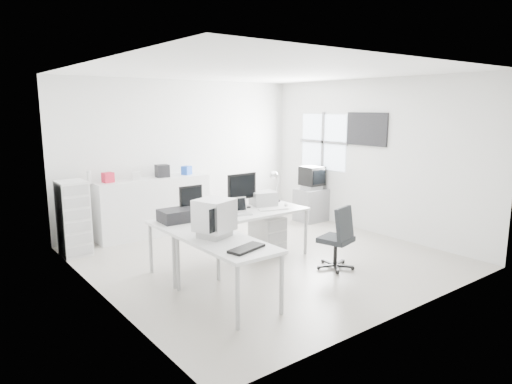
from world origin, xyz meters
TOP-DOWN VIEW (x-y plane):
  - floor at (0.00, 0.00)m, footprint 5.00×5.00m
  - ceiling at (0.00, 0.00)m, footprint 5.00×5.00m
  - back_wall at (0.00, 2.50)m, footprint 5.00×0.02m
  - left_wall at (-2.50, 0.00)m, footprint 0.02×5.00m
  - right_wall at (2.50, 0.00)m, footprint 0.02×5.00m
  - window at (2.48, 1.20)m, footprint 0.02×1.20m
  - wall_picture at (2.47, 0.10)m, footprint 0.04×0.90m
  - main_desk at (-0.53, 0.08)m, footprint 2.40×0.80m
  - side_desk at (-1.38, -1.02)m, footprint 0.70×1.40m
  - drawer_pedestal at (0.17, 0.13)m, footprint 0.40×0.50m
  - inkjet_printer at (-1.38, 0.18)m, footprint 0.49×0.39m
  - lcd_monitor_small at (-1.08, 0.33)m, footprint 0.36×0.21m
  - lcd_monitor_large at (-0.18, 0.33)m, footprint 0.53×0.23m
  - laptop at (-0.48, -0.02)m, footprint 0.43×0.44m
  - white_keyboard at (0.12, -0.07)m, footprint 0.48×0.26m
  - white_mouse at (0.42, -0.02)m, footprint 0.06×0.06m
  - laser_printer at (0.22, 0.30)m, footprint 0.45×0.41m
  - desk_lamp at (0.57, 0.38)m, footprint 0.17×0.17m
  - crt_monitor at (-1.38, -0.77)m, footprint 0.52×0.52m
  - black_keyboard at (-1.38, -1.42)m, footprint 0.49×0.30m
  - office_chair at (0.51, -1.01)m, footprint 0.67×0.67m
  - tv_cabinet at (2.22, 1.23)m, footprint 0.60×0.49m
  - crt_tv at (2.22, 1.23)m, footprint 0.50×0.48m
  - sideboard at (-0.78, 2.24)m, footprint 2.08×0.52m
  - clutter_box_a at (-1.58, 2.24)m, footprint 0.19×0.17m
  - clutter_box_b at (-1.08, 2.24)m, footprint 0.17×0.16m
  - clutter_box_c at (-0.58, 2.24)m, footprint 0.25×0.23m
  - clutter_box_d at (-0.08, 2.24)m, footprint 0.21×0.20m
  - clutter_bottle at (-1.88, 2.28)m, footprint 0.07×0.07m
  - filing_cabinet at (-2.28, 1.91)m, footprint 0.41×0.49m

SIDE VIEW (x-z plane):
  - floor at x=0.00m, z-range -0.01..0.01m
  - drawer_pedestal at x=0.17m, z-range 0.00..0.60m
  - tv_cabinet at x=2.22m, z-range 0.00..0.66m
  - main_desk at x=-0.53m, z-range 0.00..0.75m
  - side_desk at x=-1.38m, z-range 0.00..0.75m
  - office_chair at x=0.51m, z-range 0.00..0.95m
  - sideboard at x=-0.78m, z-range 0.00..1.04m
  - filing_cabinet at x=-2.28m, z-range 0.00..1.18m
  - white_keyboard at x=0.12m, z-range 0.75..0.77m
  - black_keyboard at x=-1.38m, z-range 0.75..0.78m
  - white_mouse at x=0.42m, z-range 0.75..0.81m
  - inkjet_printer at x=-1.38m, z-range 0.75..0.92m
  - laser_printer at x=0.22m, z-range 0.75..0.97m
  - laptop at x=-0.48m, z-range 0.75..0.99m
  - crt_tv at x=2.22m, z-range 0.66..1.11m
  - lcd_monitor_small at x=-1.08m, z-range 0.75..1.20m
  - crt_monitor at x=-1.38m, z-range 0.75..1.22m
  - desk_lamp at x=0.57m, z-range 0.75..1.24m
  - lcd_monitor_large at x=-0.18m, z-range 0.75..1.30m
  - clutter_box_b at x=-1.08m, z-range 1.04..1.18m
  - clutter_box_d at x=-0.08m, z-range 1.04..1.20m
  - clutter_box_a at x=-1.58m, z-range 1.04..1.21m
  - clutter_bottle at x=-1.88m, z-range 1.04..1.26m
  - clutter_box_c at x=-0.58m, z-range 1.04..1.27m
  - back_wall at x=0.00m, z-range 0.00..2.80m
  - left_wall at x=-2.50m, z-range 0.00..2.80m
  - right_wall at x=2.50m, z-range 0.00..2.80m
  - window at x=2.48m, z-range 1.05..2.15m
  - wall_picture at x=2.47m, z-range 1.60..2.20m
  - ceiling at x=0.00m, z-range 2.79..2.80m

